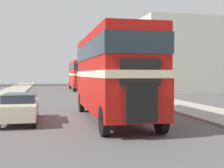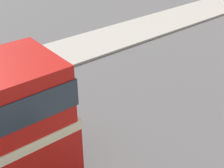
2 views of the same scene
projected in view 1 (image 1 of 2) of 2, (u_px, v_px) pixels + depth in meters
name	position (u px, v px, depth m)	size (l,w,h in m)	color
ground_plane	(92.00, 116.00, 17.16)	(120.00, 120.00, 0.00)	#565454
sidewalk_right	(204.00, 112.00, 18.55)	(3.50, 120.00, 0.12)	#A8A093
double_decker_bus	(112.00, 70.00, 15.57)	(2.54, 9.89, 4.24)	#B2140F
bus_distant	(80.00, 73.00, 44.12)	(2.49, 9.78, 4.05)	red
car_parked_near	(19.00, 107.00, 15.00)	(1.67, 4.63, 1.36)	beige
pedestrian_walking	(157.00, 88.00, 26.93)	(0.34, 0.34, 1.69)	#282833
bicycle_on_pavement	(134.00, 91.00, 32.97)	(0.05, 1.76, 0.78)	black
shop_building_block	(188.00, 57.00, 42.97)	(14.82, 11.40, 9.41)	beige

